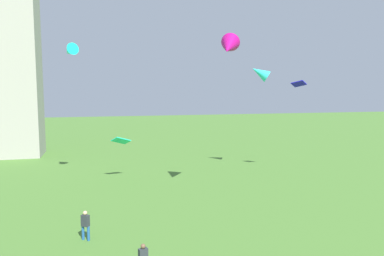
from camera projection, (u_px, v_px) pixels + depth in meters
person_3 at (85, 224)px, 21.44m from camera, size 0.54×0.50×1.80m
kite_flying_0 at (121, 141)px, 35.25m from camera, size 1.97×1.59×0.98m
kite_flying_1 at (260, 73)px, 37.83m from camera, size 2.46×1.95×1.97m
kite_flying_3 at (299, 84)px, 36.61m from camera, size 1.46×1.50×0.74m
kite_flying_4 at (229, 47)px, 27.14m from camera, size 2.50×2.90×2.23m
kite_flying_5 at (70, 51)px, 33.29m from camera, size 1.75×2.05×1.39m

